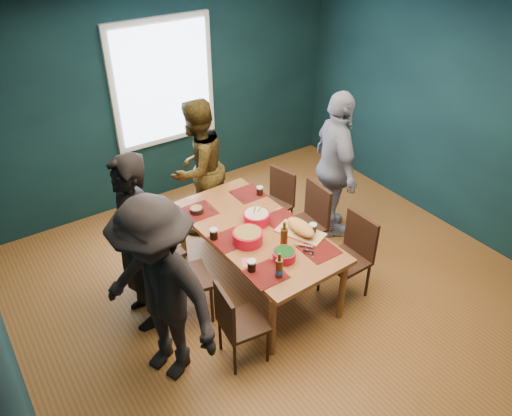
{
  "coord_description": "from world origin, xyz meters",
  "views": [
    {
      "loc": [
        -2.4,
        -3.09,
        3.63
      ],
      "look_at": [
        -0.1,
        0.29,
        0.94
      ],
      "focal_mm": 35.0,
      "sensor_mm": 36.0,
      "label": 1
    }
  ],
  "objects_px": {
    "chair_left_near": "(235,320)",
    "chair_right_far": "(277,198)",
    "dining_table": "(256,235)",
    "chair_right_mid": "(310,217)",
    "person_back": "(198,168)",
    "person_near_left": "(159,293)",
    "bowl_salad": "(248,237)",
    "bowl_herbs": "(284,255)",
    "chair_left_mid": "(176,274)",
    "bowl_dumpling": "(256,217)",
    "person_far_left": "(135,245)",
    "person_right": "(336,167)",
    "chair_left_far": "(147,247)",
    "chair_right_near": "(352,251)",
    "cutting_board": "(301,229)"
  },
  "relations": [
    {
      "from": "chair_left_near",
      "to": "chair_right_far",
      "type": "height_order",
      "value": "chair_left_near"
    },
    {
      "from": "dining_table",
      "to": "chair_right_far",
      "type": "xyz_separation_m",
      "value": [
        0.75,
        0.65,
        -0.17
      ]
    },
    {
      "from": "chair_right_mid",
      "to": "person_back",
      "type": "distance_m",
      "value": 1.42
    },
    {
      "from": "person_near_left",
      "to": "bowl_salad",
      "type": "height_order",
      "value": "person_near_left"
    },
    {
      "from": "dining_table",
      "to": "person_back",
      "type": "height_order",
      "value": "person_back"
    },
    {
      "from": "dining_table",
      "to": "bowl_salad",
      "type": "bearing_deg",
      "value": -147.28
    },
    {
      "from": "bowl_herbs",
      "to": "chair_left_near",
      "type": "bearing_deg",
      "value": -163.56
    },
    {
      "from": "chair_left_mid",
      "to": "person_back",
      "type": "xyz_separation_m",
      "value": [
        0.92,
        1.23,
        0.28
      ]
    },
    {
      "from": "person_back",
      "to": "bowl_dumpling",
      "type": "height_order",
      "value": "person_back"
    },
    {
      "from": "chair_right_far",
      "to": "person_far_left",
      "type": "bearing_deg",
      "value": 179.25
    },
    {
      "from": "chair_left_mid",
      "to": "person_right",
      "type": "relative_size",
      "value": 0.54
    },
    {
      "from": "bowl_salad",
      "to": "bowl_dumpling",
      "type": "bearing_deg",
      "value": 41.8
    },
    {
      "from": "chair_left_mid",
      "to": "person_back",
      "type": "distance_m",
      "value": 1.56
    },
    {
      "from": "chair_left_far",
      "to": "bowl_dumpling",
      "type": "xyz_separation_m",
      "value": [
        1.03,
        -0.42,
        0.2
      ]
    },
    {
      "from": "chair_right_near",
      "to": "bowl_herbs",
      "type": "distance_m",
      "value": 0.84
    },
    {
      "from": "chair_left_far",
      "to": "person_right",
      "type": "bearing_deg",
      "value": -7.58
    },
    {
      "from": "person_far_left",
      "to": "person_back",
      "type": "distance_m",
      "value": 1.58
    },
    {
      "from": "bowl_salad",
      "to": "person_near_left",
      "type": "bearing_deg",
      "value": -162.33
    },
    {
      "from": "dining_table",
      "to": "person_near_left",
      "type": "relative_size",
      "value": 1.09
    },
    {
      "from": "chair_left_near",
      "to": "person_near_left",
      "type": "height_order",
      "value": "person_near_left"
    },
    {
      "from": "person_right",
      "to": "bowl_salad",
      "type": "bearing_deg",
      "value": 127.6
    },
    {
      "from": "chair_left_mid",
      "to": "person_near_left",
      "type": "height_order",
      "value": "person_near_left"
    },
    {
      "from": "chair_left_far",
      "to": "chair_right_near",
      "type": "bearing_deg",
      "value": -35.96
    },
    {
      "from": "chair_right_near",
      "to": "person_right",
      "type": "xyz_separation_m",
      "value": [
        0.56,
        0.92,
        0.37
      ]
    },
    {
      "from": "chair_left_mid",
      "to": "chair_left_near",
      "type": "distance_m",
      "value": 0.77
    },
    {
      "from": "chair_right_far",
      "to": "bowl_herbs",
      "type": "distance_m",
      "value": 1.45
    },
    {
      "from": "chair_left_mid",
      "to": "chair_right_far",
      "type": "bearing_deg",
      "value": 33.35
    },
    {
      "from": "dining_table",
      "to": "chair_right_near",
      "type": "bearing_deg",
      "value": -42.05
    },
    {
      "from": "person_right",
      "to": "bowl_herbs",
      "type": "relative_size",
      "value": 8.22
    },
    {
      "from": "person_far_left",
      "to": "person_near_left",
      "type": "height_order",
      "value": "person_far_left"
    },
    {
      "from": "chair_right_mid",
      "to": "bowl_herbs",
      "type": "bearing_deg",
      "value": -141.02
    },
    {
      "from": "chair_left_near",
      "to": "cutting_board",
      "type": "bearing_deg",
      "value": 29.54
    },
    {
      "from": "chair_left_far",
      "to": "chair_left_mid",
      "type": "height_order",
      "value": "chair_left_far"
    },
    {
      "from": "chair_right_near",
      "to": "person_back",
      "type": "bearing_deg",
      "value": 109.35
    },
    {
      "from": "dining_table",
      "to": "person_right",
      "type": "bearing_deg",
      "value": 10.76
    },
    {
      "from": "chair_right_near",
      "to": "bowl_salad",
      "type": "bearing_deg",
      "value": 150.23
    },
    {
      "from": "person_near_left",
      "to": "person_far_left",
      "type": "bearing_deg",
      "value": 150.01
    },
    {
      "from": "person_far_left",
      "to": "cutting_board",
      "type": "height_order",
      "value": "person_far_left"
    },
    {
      "from": "person_far_left",
      "to": "person_back",
      "type": "relative_size",
      "value": 1.07
    },
    {
      "from": "person_right",
      "to": "bowl_salad",
      "type": "relative_size",
      "value": 6.02
    },
    {
      "from": "bowl_salad",
      "to": "bowl_herbs",
      "type": "bearing_deg",
      "value": -71.69
    },
    {
      "from": "chair_left_far",
      "to": "chair_right_near",
      "type": "relative_size",
      "value": 1.1
    },
    {
      "from": "bowl_salad",
      "to": "bowl_herbs",
      "type": "relative_size",
      "value": 1.37
    },
    {
      "from": "dining_table",
      "to": "chair_left_mid",
      "type": "distance_m",
      "value": 0.89
    },
    {
      "from": "person_far_left",
      "to": "bowl_dumpling",
      "type": "distance_m",
      "value": 1.26
    },
    {
      "from": "bowl_salad",
      "to": "bowl_herbs",
      "type": "distance_m",
      "value": 0.42
    },
    {
      "from": "chair_right_mid",
      "to": "person_near_left",
      "type": "height_order",
      "value": "person_near_left"
    },
    {
      "from": "chair_right_mid",
      "to": "chair_left_mid",
      "type": "bearing_deg",
      "value": -175.83
    },
    {
      "from": "bowl_salad",
      "to": "cutting_board",
      "type": "bearing_deg",
      "value": -19.03
    },
    {
      "from": "chair_left_far",
      "to": "bowl_salad",
      "type": "bearing_deg",
      "value": -42.06
    }
  ]
}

